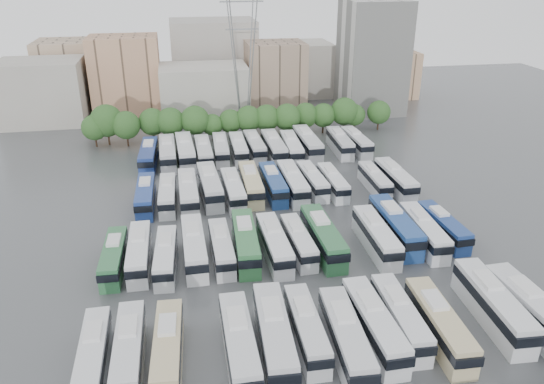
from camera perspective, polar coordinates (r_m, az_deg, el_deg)
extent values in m
plane|color=#424447|center=(73.46, 0.59, -4.31)|extent=(220.00, 220.00, 0.00)
cylinder|color=black|center=(112.05, -18.39, 5.19)|extent=(0.36, 0.36, 2.11)
sphere|color=#234C1E|center=(111.23, -18.58, 6.58)|extent=(5.07, 5.07, 5.07)
cylinder|color=black|center=(112.33, -17.15, 5.55)|extent=(0.36, 0.36, 2.69)
sphere|color=#234C1E|center=(111.29, -17.37, 7.33)|extent=(6.47, 6.47, 6.47)
cylinder|color=black|center=(110.54, -15.25, 5.38)|extent=(0.36, 0.36, 2.33)
sphere|color=#234C1E|center=(109.62, -15.43, 6.95)|extent=(5.58, 5.58, 5.58)
cylinder|color=black|center=(111.68, -12.60, 5.84)|extent=(0.36, 0.36, 2.31)
sphere|color=#234C1E|center=(110.78, -12.74, 7.37)|extent=(5.53, 5.53, 5.53)
cylinder|color=black|center=(110.59, -10.73, 5.84)|extent=(0.36, 0.36, 2.37)
sphere|color=#234C1E|center=(109.66, -10.86, 7.44)|extent=(5.70, 5.70, 5.70)
cylinder|color=black|center=(110.13, -8.19, 5.97)|extent=(0.36, 0.36, 2.47)
sphere|color=#234C1E|center=(109.16, -8.29, 7.64)|extent=(5.93, 5.93, 5.93)
cylinder|color=black|center=(110.65, -6.39, 5.97)|extent=(0.36, 0.36, 1.83)
sphere|color=#234C1E|center=(109.91, -6.45, 7.21)|extent=(4.40, 4.40, 4.40)
cylinder|color=black|center=(111.47, -4.45, 6.24)|extent=(0.36, 0.36, 2.04)
sphere|color=#234C1E|center=(110.66, -4.49, 7.61)|extent=(4.90, 4.90, 4.90)
cylinder|color=black|center=(111.58, -2.52, 6.37)|extent=(0.36, 0.36, 2.26)
sphere|color=#234C1E|center=(110.69, -2.55, 7.88)|extent=(5.42, 5.42, 5.42)
cylinder|color=black|center=(111.96, -0.58, 6.46)|extent=(0.36, 0.36, 2.29)
sphere|color=#234C1E|center=(111.07, -0.58, 7.99)|extent=(5.49, 5.49, 5.49)
cylinder|color=black|center=(112.17, 1.61, 6.50)|extent=(0.36, 0.36, 2.34)
sphere|color=#234C1E|center=(111.26, 1.63, 8.06)|extent=(5.61, 5.61, 5.61)
cylinder|color=black|center=(114.66, 3.58, 6.82)|extent=(0.36, 0.36, 2.20)
sphere|color=#234C1E|center=(113.82, 3.62, 8.25)|extent=(5.28, 5.28, 5.28)
cylinder|color=black|center=(115.35, 5.49, 6.84)|extent=(0.36, 0.36, 2.12)
sphere|color=#234C1E|center=(114.54, 5.54, 8.22)|extent=(5.10, 5.10, 5.10)
cylinder|color=black|center=(116.67, 7.70, 7.02)|extent=(0.36, 0.36, 2.46)
sphere|color=#234C1E|center=(115.76, 7.79, 8.59)|extent=(5.90, 5.90, 5.90)
cylinder|color=black|center=(117.73, 8.80, 6.97)|extent=(0.36, 0.36, 1.93)
sphere|color=#234C1E|center=(117.00, 8.88, 8.20)|extent=(4.63, 4.63, 4.63)
cylinder|color=black|center=(119.47, 11.31, 7.08)|extent=(0.36, 0.36, 2.12)
sphere|color=#234C1E|center=(118.69, 11.42, 8.41)|extent=(5.09, 5.09, 5.09)
cube|color=#9E998E|center=(131.96, -23.40, 9.86)|extent=(18.00, 14.00, 14.00)
cube|color=tan|center=(134.55, -15.42, 12.06)|extent=(16.00, 12.00, 18.00)
cube|color=#ADA89E|center=(127.00, -7.30, 10.66)|extent=(20.00, 14.00, 12.00)
cube|color=gray|center=(134.49, 0.34, 12.46)|extent=(14.00, 12.00, 16.00)
cube|color=gray|center=(146.02, -6.28, 14.04)|extent=(22.00, 16.00, 20.00)
cube|color=tan|center=(146.33, -20.67, 11.90)|extent=(16.00, 14.00, 16.00)
cube|color=#A39E93|center=(147.80, 2.60, 13.09)|extent=(18.00, 14.00, 14.00)
cube|color=tan|center=(149.55, 12.33, 12.31)|extent=(14.00, 12.00, 12.00)
cube|color=gray|center=(140.73, -10.95, 11.30)|extent=(12.00, 10.00, 10.00)
cube|color=silver|center=(131.86, 10.75, 14.04)|extent=(14.00, 14.00, 26.00)
cylinder|color=slate|center=(113.61, -4.08, 14.88)|extent=(2.90, 2.91, 33.83)
cylinder|color=slate|center=(117.54, -4.31, 15.18)|extent=(2.90, 2.91, 33.83)
cylinder|color=slate|center=(114.11, -2.01, 14.97)|extent=(2.90, 2.91, 33.83)
cylinder|color=slate|center=(118.03, -2.31, 15.26)|extent=(2.90, 2.91, 33.83)
cube|color=slate|center=(114.73, -3.29, 19.78)|extent=(9.00, 0.30, 0.30)
cube|color=slate|center=(115.25, -3.23, 17.08)|extent=(7.00, 0.30, 0.30)
cube|color=silver|center=(53.09, -18.62, -16.34)|extent=(2.40, 10.73, 3.03)
cube|color=black|center=(52.63, -18.72, -15.95)|extent=(2.50, 10.89, 0.89)
cube|color=silver|center=(53.08, -18.71, -14.00)|extent=(1.55, 2.87, 0.39)
cube|color=silver|center=(52.44, -15.10, -16.27)|extent=(2.47, 11.38, 3.22)
cube|color=black|center=(51.94, -15.19, -15.85)|extent=(2.59, 11.55, 0.95)
cube|color=silver|center=(52.43, -15.21, -13.75)|extent=(1.63, 3.04, 0.42)
cube|color=#C5B487|center=(51.81, -11.12, -16.37)|extent=(2.98, 11.51, 3.23)
cube|color=black|center=(51.31, -11.18, -15.95)|extent=(3.10, 11.68, 0.95)
cube|color=silver|center=(51.79, -11.20, -13.82)|extent=(1.76, 3.12, 0.42)
cube|color=silver|center=(51.43, -3.54, -16.09)|extent=(2.59, 12.14, 3.44)
cube|color=black|center=(50.89, -3.53, -15.63)|extent=(2.72, 12.33, 1.01)
cube|color=silver|center=(51.40, -3.81, -13.35)|extent=(1.72, 3.24, 0.45)
cube|color=silver|center=(52.13, 0.24, -15.26)|extent=(3.33, 12.89, 3.62)
cube|color=black|center=(51.58, 0.27, -14.78)|extent=(3.47, 13.09, 1.06)
cube|color=silver|center=(52.13, 0.00, -12.42)|extent=(1.97, 3.49, 0.47)
cube|color=silver|center=(53.41, 3.71, -14.53)|extent=(2.52, 11.15, 3.15)
cube|color=black|center=(52.93, 3.76, -14.12)|extent=(2.63, 11.31, 0.93)
cube|color=silver|center=(53.41, 3.42, -12.13)|extent=(1.62, 2.99, 0.41)
cube|color=silver|center=(52.47, 7.92, -15.35)|extent=(3.20, 12.32, 3.46)
cube|color=black|center=(51.94, 8.01, -14.89)|extent=(3.33, 12.51, 1.02)
cube|color=silver|center=(52.43, 7.61, -12.66)|extent=(1.89, 3.34, 0.45)
cube|color=silver|center=(54.47, 10.89, -13.91)|extent=(2.80, 12.20, 3.44)
cube|color=black|center=(53.96, 11.00, -13.46)|extent=(2.93, 12.39, 1.01)
cube|color=silver|center=(54.44, 10.46, -11.35)|extent=(1.78, 3.27, 0.45)
cube|color=silver|center=(56.13, 13.57, -13.04)|extent=(2.78, 11.47, 3.23)
cube|color=black|center=(55.66, 13.68, -12.62)|extent=(2.90, 11.65, 0.95)
cube|color=silver|center=(56.14, 13.22, -10.70)|extent=(1.71, 3.09, 0.42)
cube|color=#C3B486|center=(56.07, 17.51, -13.50)|extent=(3.05, 12.07, 3.39)
cube|color=black|center=(55.59, 17.66, -13.06)|extent=(3.18, 12.25, 1.00)
cube|color=silver|center=(56.05, 17.12, -11.04)|extent=(1.83, 3.26, 0.44)
cube|color=silver|center=(60.40, 22.63, -11.22)|extent=(3.41, 13.03, 3.66)
cube|color=black|center=(59.90, 22.81, -10.76)|extent=(3.55, 13.23, 1.08)
cube|color=silver|center=(60.45, 22.22, -8.77)|extent=(2.01, 3.53, 0.47)
cube|color=silver|center=(60.78, 26.20, -11.64)|extent=(3.28, 13.34, 3.75)
cube|color=black|center=(60.29, 26.42, -11.17)|extent=(3.42, 13.54, 1.10)
cube|color=silver|center=(60.70, 25.64, -9.17)|extent=(2.00, 3.60, 0.49)
cube|color=#2E6B3E|center=(67.20, -16.63, -6.82)|extent=(2.59, 10.84, 3.05)
cube|color=black|center=(66.80, -16.70, -6.44)|extent=(2.70, 11.00, 0.90)
cube|color=silver|center=(67.54, -16.67, -4.98)|extent=(1.61, 2.92, 0.40)
cube|color=silver|center=(67.13, -14.09, -6.45)|extent=(2.49, 11.46, 3.24)
cube|color=black|center=(66.70, -14.15, -6.05)|extent=(2.61, 11.63, 0.95)
cube|color=silver|center=(67.50, -14.18, -4.50)|extent=(1.64, 3.06, 0.42)
cube|color=silver|center=(65.83, -11.35, -6.89)|extent=(2.85, 10.98, 3.08)
cube|color=black|center=(65.41, -11.40, -6.51)|extent=(2.97, 11.14, 0.91)
cube|color=silver|center=(66.15, -11.41, -5.00)|extent=(1.68, 2.97, 0.40)
cube|color=silver|center=(66.87, -8.37, -5.96)|extent=(2.78, 12.20, 3.44)
cube|color=black|center=(66.41, -8.40, -5.53)|extent=(2.91, 12.38, 1.01)
cube|color=silver|center=(67.27, -8.55, -3.88)|extent=(1.78, 3.27, 0.45)
cube|color=silver|center=(66.65, -5.44, -6.08)|extent=(2.47, 10.90, 3.08)
cube|color=black|center=(66.24, -5.45, -5.70)|extent=(2.58, 11.07, 0.91)
cube|color=silver|center=(66.99, -5.62, -4.22)|extent=(1.58, 2.92, 0.40)
cube|color=#30713E|center=(67.28, -2.86, -5.46)|extent=(3.22, 12.58, 3.53)
cube|color=black|center=(66.82, -2.86, -5.02)|extent=(3.35, 12.77, 1.04)
cube|color=silver|center=(67.70, -3.01, -3.35)|extent=(1.92, 3.40, 0.46)
cube|color=silver|center=(66.90, 0.24, -5.70)|extent=(2.81, 11.91, 3.36)
cube|color=black|center=(66.46, 0.27, -5.28)|extent=(2.93, 12.09, 0.99)
cube|color=silver|center=(67.27, -0.02, -3.68)|extent=(1.76, 3.20, 0.43)
cube|color=silver|center=(67.89, 2.86, -5.41)|extent=(2.67, 10.78, 3.03)
cube|color=black|center=(67.50, 2.90, -5.04)|extent=(2.78, 10.94, 0.89)
cube|color=silver|center=(68.21, 2.60, -3.62)|extent=(1.62, 2.91, 0.39)
cube|color=#2C673C|center=(68.55, 5.49, -4.91)|extent=(2.99, 12.83, 3.62)
cube|color=black|center=(68.09, 5.55, -4.47)|extent=(3.13, 13.02, 1.06)
cube|color=silver|center=(68.95, 5.18, -2.80)|extent=(1.88, 3.44, 0.47)
cube|color=silver|center=(69.82, 11.12, -4.79)|extent=(2.83, 12.24, 3.46)
cube|color=black|center=(69.39, 11.21, -4.37)|extent=(2.96, 12.43, 1.02)
cube|color=silver|center=(70.19, 10.84, -2.81)|extent=(1.79, 3.29, 0.45)
cube|color=navy|center=(72.69, 13.07, -3.65)|extent=(2.89, 13.13, 3.71)
cube|color=black|center=(72.24, 13.17, -3.21)|extent=(3.02, 13.33, 1.09)
cube|color=silver|center=(73.12, 12.74, -1.61)|extent=(1.88, 3.51, 0.48)
cube|color=silver|center=(72.57, 15.97, -4.18)|extent=(3.08, 12.04, 3.38)
cube|color=black|center=(72.16, 16.07, -3.78)|extent=(3.21, 12.22, 0.99)
cube|color=silver|center=(72.94, 15.69, -2.31)|extent=(1.84, 3.26, 0.44)
cube|color=navy|center=(74.97, 17.89, -3.62)|extent=(2.76, 10.99, 3.09)
cube|color=black|center=(74.61, 18.00, -3.26)|extent=(2.87, 11.16, 0.91)
cube|color=silver|center=(75.26, 17.56, -1.98)|extent=(1.66, 2.97, 0.40)
cube|color=navy|center=(82.40, -13.45, -0.46)|extent=(2.63, 11.65, 3.29)
cube|color=black|center=(82.02, -13.50, -0.10)|extent=(2.74, 11.82, 0.97)
cube|color=silver|center=(83.01, -13.52, 1.12)|extent=(1.69, 3.12, 0.43)
cube|color=silver|center=(82.13, -11.17, -0.39)|extent=(2.62, 11.08, 3.12)
cube|color=black|center=(81.76, -11.21, -0.04)|extent=(2.73, 11.25, 0.92)
cube|color=silver|center=(82.70, -11.24, 1.12)|extent=(1.64, 2.98, 0.40)
cube|color=silver|center=(81.89, -8.99, -0.14)|extent=(2.76, 12.44, 3.52)
cube|color=black|center=(81.48, -9.01, 0.25)|extent=(2.89, 12.63, 1.03)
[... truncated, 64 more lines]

